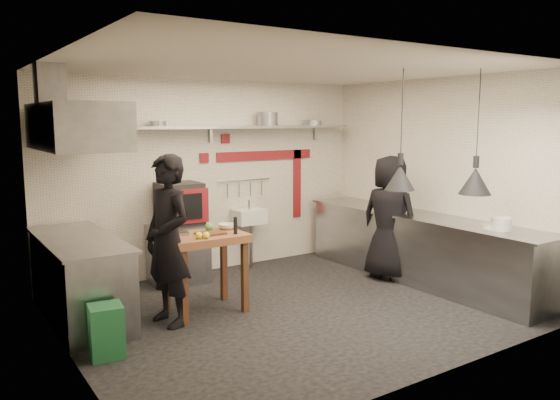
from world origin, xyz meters
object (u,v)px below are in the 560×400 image
green_bin (106,331)px  chef_left (168,241)px  chef_right (389,218)px  prep_table (205,273)px  oven_stand (177,253)px  combi_oven (179,204)px

green_bin → chef_left: 1.17m
chef_left → chef_right: size_ratio=1.07×
chef_right → prep_table: bearing=69.2°
chef_right → green_bin: bearing=79.0°
oven_stand → chef_left: bearing=-113.9°
oven_stand → green_bin: size_ratio=1.60×
prep_table → chef_right: (2.75, -0.19, 0.41)m
combi_oven → green_bin: 2.59m
oven_stand → chef_left: 1.71m
combi_oven → prep_table: bearing=-98.7°
green_bin → chef_right: chef_right is taller
chef_left → chef_right: 3.25m
green_bin → prep_table: prep_table is taller
combi_oven → chef_right: (2.50, -1.47, -0.22)m
combi_oven → chef_right: size_ratio=0.33×
oven_stand → chef_right: chef_right is taller
green_bin → chef_left: size_ratio=0.27×
oven_stand → green_bin: bearing=-126.5°
green_bin → chef_right: 4.14m
green_bin → prep_table: bearing=24.5°
combi_oven → prep_table: (-0.24, -1.28, -0.63)m
green_bin → prep_table: size_ratio=0.54×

